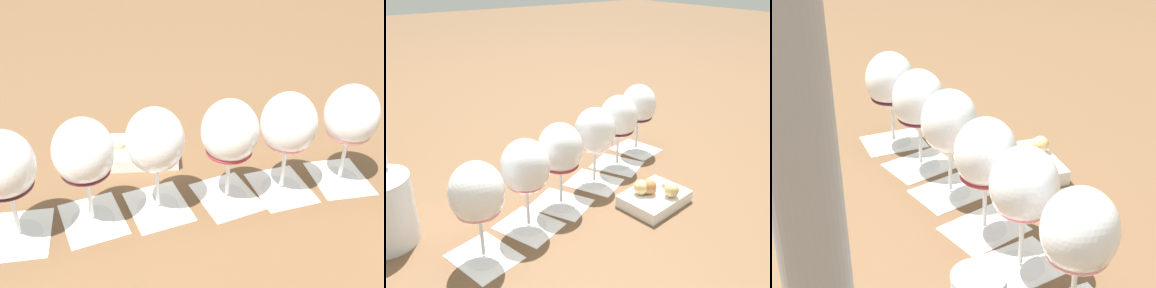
# 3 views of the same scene
# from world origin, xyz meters

# --- Properties ---
(ground_plane) EXTENTS (8.00, 8.00, 0.00)m
(ground_plane) POSITION_xyz_m (0.00, 0.00, 0.00)
(ground_plane) COLOR brown
(tasting_card_0) EXTENTS (0.12, 0.14, 0.00)m
(tasting_card_0) POSITION_xyz_m (-0.28, -0.09, 0.00)
(tasting_card_0) COLOR white
(tasting_card_0) RESTS_ON ground_plane
(tasting_card_1) EXTENTS (0.13, 0.15, 0.00)m
(tasting_card_1) POSITION_xyz_m (-0.16, -0.05, 0.00)
(tasting_card_1) COLOR white
(tasting_card_1) RESTS_ON ground_plane
(tasting_card_2) EXTENTS (0.14, 0.15, 0.00)m
(tasting_card_2) POSITION_xyz_m (-0.06, -0.02, 0.00)
(tasting_card_2) COLOR white
(tasting_card_2) RESTS_ON ground_plane
(tasting_card_3) EXTENTS (0.14, 0.15, 0.00)m
(tasting_card_3) POSITION_xyz_m (0.06, 0.01, 0.00)
(tasting_card_3) COLOR white
(tasting_card_3) RESTS_ON ground_plane
(tasting_card_4) EXTENTS (0.14, 0.15, 0.00)m
(tasting_card_4) POSITION_xyz_m (0.16, 0.05, 0.00)
(tasting_card_4) COLOR white
(tasting_card_4) RESTS_ON ground_plane
(tasting_card_5) EXTENTS (0.12, 0.14, 0.00)m
(tasting_card_5) POSITION_xyz_m (0.27, 0.09, 0.00)
(tasting_card_5) COLOR white
(tasting_card_5) RESTS_ON ground_plane
(wine_glass_0) EXTENTS (0.10, 0.10, 0.19)m
(wine_glass_0) POSITION_xyz_m (-0.28, -0.09, 0.13)
(wine_glass_0) COLOR white
(wine_glass_0) RESTS_ON tasting_card_0
(wine_glass_1) EXTENTS (0.10, 0.10, 0.19)m
(wine_glass_1) POSITION_xyz_m (-0.16, -0.05, 0.13)
(wine_glass_1) COLOR white
(wine_glass_1) RESTS_ON tasting_card_1
(wine_glass_2) EXTENTS (0.10, 0.10, 0.19)m
(wine_glass_2) POSITION_xyz_m (-0.06, -0.02, 0.13)
(wine_glass_2) COLOR white
(wine_glass_2) RESTS_ON tasting_card_2
(wine_glass_3) EXTENTS (0.10, 0.10, 0.19)m
(wine_glass_3) POSITION_xyz_m (0.06, 0.01, 0.13)
(wine_glass_3) COLOR white
(wine_glass_3) RESTS_ON tasting_card_3
(wine_glass_4) EXTENTS (0.10, 0.10, 0.19)m
(wine_glass_4) POSITION_xyz_m (0.16, 0.05, 0.13)
(wine_glass_4) COLOR white
(wine_glass_4) RESTS_ON tasting_card_4
(wine_glass_5) EXTENTS (0.10, 0.10, 0.19)m
(wine_glass_5) POSITION_xyz_m (0.27, 0.09, 0.13)
(wine_glass_5) COLOR white
(wine_glass_5) RESTS_ON tasting_card_5
(snack_dish) EXTENTS (0.15, 0.12, 0.06)m
(snack_dish) POSITION_xyz_m (0.10, -0.14, 0.02)
(snack_dish) COLOR white
(snack_dish) RESTS_ON ground_plane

